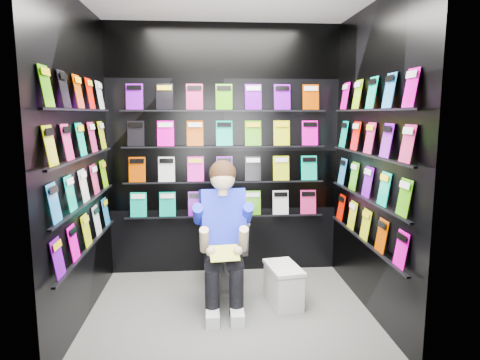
{
  "coord_description": "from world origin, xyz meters",
  "views": [
    {
      "loc": [
        -0.18,
        -3.46,
        1.69
      ],
      "look_at": [
        0.1,
        0.15,
        1.13
      ],
      "focal_mm": 32.0,
      "sensor_mm": 36.0,
      "label": 1
    }
  ],
  "objects": [
    {
      "name": "wall_left",
      "position": [
        -1.2,
        0.0,
        1.3
      ],
      "size": [
        0.04,
        2.0,
        2.6
      ],
      "primitive_type": "cube",
      "color": "black",
      "rests_on": "floor"
    },
    {
      "name": "held_comic",
      "position": [
        -0.05,
        -0.16,
        0.58
      ],
      "size": [
        0.25,
        0.16,
        0.1
      ],
      "primitive_type": "cube",
      "rotation": [
        -0.96,
        0.0,
        0.12
      ],
      "color": "green",
      "rests_on": "reader"
    },
    {
      "name": "longbox",
      "position": [
        0.49,
        0.13,
        0.16
      ],
      "size": [
        0.3,
        0.46,
        0.32
      ],
      "primitive_type": "cube",
      "rotation": [
        0.0,
        0.0,
        0.17
      ],
      "color": "silver",
      "rests_on": "floor"
    },
    {
      "name": "wall_back",
      "position": [
        0.0,
        1.0,
        1.3
      ],
      "size": [
        2.4,
        0.04,
        2.6
      ],
      "primitive_type": "cube",
      "color": "black",
      "rests_on": "floor"
    },
    {
      "name": "comics_back",
      "position": [
        0.0,
        0.97,
        1.31
      ],
      "size": [
        2.1,
        0.06,
        1.37
      ],
      "primitive_type": null,
      "color": "#BF2163",
      "rests_on": "wall_back"
    },
    {
      "name": "toilet",
      "position": [
        -0.05,
        0.57,
        0.37
      ],
      "size": [
        0.5,
        0.79,
        0.73
      ],
      "primitive_type": "imported",
      "rotation": [
        0.0,
        0.0,
        3.26
      ],
      "color": "white",
      "rests_on": "floor"
    },
    {
      "name": "wall_right",
      "position": [
        1.2,
        0.0,
        1.3
      ],
      "size": [
        0.04,
        2.0,
        2.6
      ],
      "primitive_type": "cube",
      "color": "black",
      "rests_on": "floor"
    },
    {
      "name": "floor",
      "position": [
        0.0,
        0.0,
        0.0
      ],
      "size": [
        2.4,
        2.4,
        0.0
      ],
      "primitive_type": "plane",
      "color": "#575755",
      "rests_on": "ground"
    },
    {
      "name": "wall_front",
      "position": [
        0.0,
        -1.0,
        1.3
      ],
      "size": [
        2.4,
        0.04,
        2.6
      ],
      "primitive_type": "cube",
      "color": "black",
      "rests_on": "floor"
    },
    {
      "name": "longbox_lid",
      "position": [
        0.49,
        0.13,
        0.34
      ],
      "size": [
        0.33,
        0.49,
        0.03
      ],
      "primitive_type": "cube",
      "rotation": [
        0.0,
        0.0,
        0.17
      ],
      "color": "silver",
      "rests_on": "longbox"
    },
    {
      "name": "reader",
      "position": [
        -0.05,
        0.19,
        0.77
      ],
      "size": [
        0.61,
        0.82,
        1.41
      ],
      "primitive_type": null,
      "rotation": [
        0.0,
        0.0,
        0.12
      ],
      "color": "#0713C1",
      "rests_on": "toilet"
    },
    {
      "name": "comics_right",
      "position": [
        1.17,
        0.0,
        1.31
      ],
      "size": [
        0.06,
        1.7,
        1.37
      ],
      "primitive_type": null,
      "color": "#BF2163",
      "rests_on": "wall_right"
    },
    {
      "name": "comics_left",
      "position": [
        -1.17,
        0.0,
        1.31
      ],
      "size": [
        0.06,
        1.7,
        1.37
      ],
      "primitive_type": null,
      "color": "#BF2163",
      "rests_on": "wall_left"
    }
  ]
}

